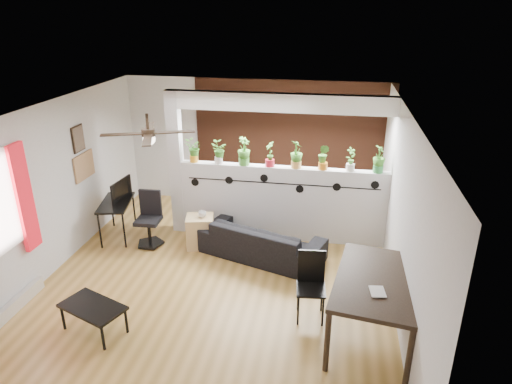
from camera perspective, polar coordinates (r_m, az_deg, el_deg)
name	(u,v)px	position (r m, az deg, el deg)	size (l,w,h in m)	color
room_shell	(215,201)	(6.60, -5.11, -1.07)	(6.30, 7.10, 2.90)	olive
partition_wall	(282,203)	(8.07, 3.27, -1.38)	(3.60, 0.18, 1.35)	#BCBCC1
ceiling_header	(284,103)	(7.53, 3.57, 11.08)	(3.60, 0.18, 0.30)	white
pier_column	(176,163)	(8.26, -9.93, 3.53)	(0.22, 0.20, 2.60)	#BCBCC1
brick_panel	(292,146)	(9.23, 4.46, 5.80)	(3.90, 0.05, 2.60)	#AB5231
vine_decal	(282,184)	(7.82, 3.25, 1.06)	(3.31, 0.01, 0.30)	black
baseboard_heater	(20,301)	(7.31, -27.45, -12.03)	(0.08, 1.00, 0.18)	beige
corkboard	(84,166)	(8.39, -20.69, 3.05)	(0.03, 0.60, 0.45)	#966C48
framed_art	(78,139)	(8.21, -21.35, 6.23)	(0.03, 0.34, 0.44)	#8C7259
ceiling_fan	(149,135)	(6.26, -13.29, 6.94)	(1.19, 1.19, 0.43)	black
potted_plant_0	(193,150)	(8.08, -7.84, 5.21)	(0.26, 0.25, 0.41)	orange
potted_plant_1	(218,152)	(7.95, -4.72, 5.05)	(0.20, 0.16, 0.40)	silver
potted_plant_2	(244,150)	(7.84, -1.52, 5.22)	(0.29, 0.32, 0.49)	#439034
potted_plant_3	(270,153)	(7.78, 1.76, 4.86)	(0.26, 0.28, 0.44)	red
potted_plant_4	(297,154)	(7.72, 5.09, 4.80)	(0.31, 0.32, 0.47)	gold
potted_plant_5	(323,156)	(7.71, 8.43, 4.45)	(0.28, 0.26, 0.43)	orange
potted_plant_6	(351,159)	(7.72, 11.78, 4.12)	(0.26, 0.25, 0.40)	white
potted_plant_7	(379,158)	(7.74, 15.14, 4.07)	(0.19, 0.24, 0.46)	#2E803F
sofa	(262,241)	(7.60, 0.73, -6.16)	(1.95, 0.77, 0.57)	black
cube_shelf	(200,231)	(7.98, -6.98, -4.92)	(0.46, 0.41, 0.56)	tan
cup	(202,214)	(7.82, -6.74, -2.79)	(0.13, 0.13, 0.10)	gray
computer_desk	(116,205)	(8.49, -17.10, -1.59)	(0.69, 1.03, 0.68)	black
monitor	(119,193)	(8.55, -16.79, -0.17)	(0.06, 0.35, 0.20)	black
office_chair	(150,222)	(8.15, -13.15, -3.68)	(0.50, 0.50, 0.96)	black
dining_table	(376,285)	(5.81, 14.80, -11.22)	(1.19, 1.71, 0.86)	black
book	(370,292)	(5.49, 14.06, -11.98)	(0.17, 0.23, 0.02)	gray
folding_chair	(311,279)	(6.18, 6.90, -10.72)	(0.41, 0.41, 0.94)	black
coffee_table	(93,308)	(6.32, -19.74, -13.53)	(0.94, 0.73, 0.39)	black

